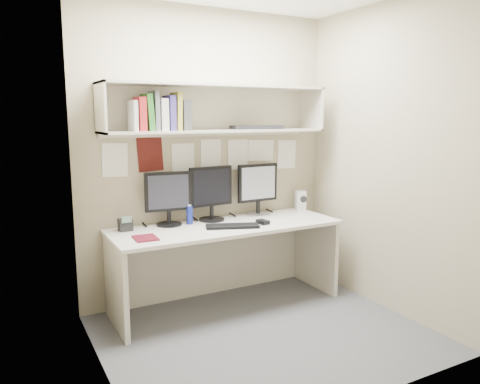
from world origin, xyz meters
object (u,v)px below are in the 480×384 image
desk (226,265)px  monitor_right (258,187)px  monitor_center (211,191)px  desk_phone (125,225)px  speaker (300,200)px  maroon_notebook (145,238)px  monitor_left (168,196)px  keyboard (232,226)px

desk → monitor_right: (0.44, 0.22, 0.63)m
monitor_center → monitor_right: size_ratio=1.00×
desk → desk_phone: 0.94m
desk → monitor_right: 0.80m
monitor_center → desk_phone: bearing=177.0°
monitor_center → speaker: (0.98, 0.00, -0.17)m
desk_phone → maroon_notebook: bearing=-79.5°
desk_phone → monitor_left: bearing=2.0°
speaker → maroon_notebook: speaker is taller
monitor_center → desk_phone: monitor_center is taller
monitor_left → monitor_center: size_ratio=0.95×
desk → speaker: (0.94, 0.22, 0.46)m
desk → keyboard: keyboard is taller
monitor_right → keyboard: monitor_right is taller
monitor_center → speaker: 0.99m
monitor_center → speaker: bearing=-4.6°
monitor_center → keyboard: size_ratio=1.09×
keyboard → monitor_center: bearing=117.7°
keyboard → desk_phone: desk_phone is taller
monitor_right → speaker: 0.52m
monitor_left → desk_phone: monitor_left is taller
speaker → keyboard: bearing=-140.2°
monitor_right → speaker: monitor_right is taller
maroon_notebook → desk_phone: (-0.07, 0.32, 0.05)m
keyboard → speaker: 1.00m
keyboard → speaker: (0.94, 0.34, 0.09)m
monitor_left → monitor_right: size_ratio=0.95×
desk → maroon_notebook: bearing=-170.4°
keyboard → maroon_notebook: size_ratio=2.13×
monitor_left → speaker: 1.39m
desk → monitor_left: bearing=153.7°
monitor_right → maroon_notebook: (-1.20, -0.35, -0.26)m
monitor_left → speaker: (1.38, 0.00, -0.15)m
monitor_right → desk_phone: monitor_right is taller
monitor_right → speaker: size_ratio=2.51×
monitor_left → desk_phone: (-0.38, -0.02, -0.20)m
monitor_left → desk_phone: bearing=-169.4°
monitor_right → keyboard: bearing=-145.1°
speaker → desk: bearing=-146.8°
monitor_center → speaker: monitor_center is taller
keyboard → desk_phone: size_ratio=3.39×
desk → maroon_notebook: 0.85m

